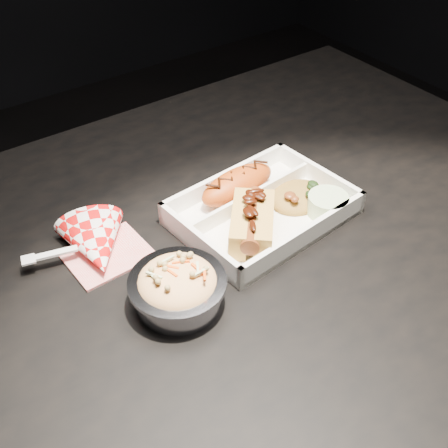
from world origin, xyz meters
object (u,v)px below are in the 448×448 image
(hotdog, at_px, (252,221))
(foil_coleslaw_cup, at_px, (178,286))
(napkin_fork, at_px, (97,246))
(food_tray, at_px, (262,212))
(dining_table, at_px, (220,277))
(fried_pastry, at_px, (237,184))

(hotdog, relative_size, foil_coleslaw_cup, 0.99)
(napkin_fork, bearing_deg, food_tray, -1.24)
(food_tray, distance_m, hotdog, 0.06)
(food_tray, xyz_separation_m, napkin_fork, (-0.24, 0.07, 0.01))
(napkin_fork, bearing_deg, dining_table, -6.35)
(dining_table, relative_size, hotdog, 9.83)
(napkin_fork, bearing_deg, foil_coleslaw_cup, -57.63)
(dining_table, xyz_separation_m, hotdog, (0.03, -0.04, 0.12))
(hotdog, xyz_separation_m, foil_coleslaw_cup, (-0.15, -0.04, -0.00))
(hotdog, height_order, foil_coleslaw_cup, same)
(dining_table, height_order, food_tray, food_tray)
(dining_table, relative_size, foil_coleslaw_cup, 9.77)
(hotdog, distance_m, foil_coleslaw_cup, 0.15)
(food_tray, xyz_separation_m, hotdog, (-0.04, -0.03, 0.02))
(hotdog, bearing_deg, fried_pastry, 17.30)
(fried_pastry, relative_size, napkin_fork, 0.81)
(hotdog, xyz_separation_m, napkin_fork, (-0.19, 0.10, -0.02))
(hotdog, bearing_deg, foil_coleslaw_cup, 146.70)
(food_tray, bearing_deg, dining_table, 171.15)
(fried_pastry, xyz_separation_m, hotdog, (-0.04, -0.09, 0.00))
(foil_coleslaw_cup, relative_size, napkin_fork, 0.75)
(dining_table, relative_size, napkin_fork, 7.29)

